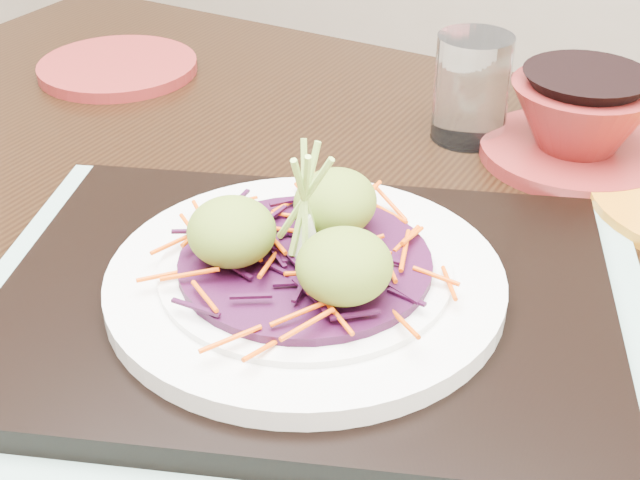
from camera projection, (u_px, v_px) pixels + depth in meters
The scene contains 11 objects.
dining_table at pixel (342, 362), 0.72m from camera, with size 1.25×0.84×0.77m.
placemat at pixel (306, 314), 0.60m from camera, with size 0.46×0.36×0.00m, color #85AB9A.
serving_tray at pixel (306, 301), 0.60m from camera, with size 0.40×0.30×0.02m, color black.
white_plate at pixel (305, 279), 0.59m from camera, with size 0.26×0.26×0.02m.
cabbage_bed at pixel (305, 263), 0.58m from camera, with size 0.17×0.17×0.01m, color #320A2A.
carrot_julienne at pixel (305, 252), 0.57m from camera, with size 0.20×0.20×0.01m, color #E64B04, non-canonical shape.
guacamole_scoops at pixel (304, 233), 0.57m from camera, with size 0.14×0.13×0.05m.
scallion_garnish at pixel (305, 205), 0.56m from camera, with size 0.06×0.06×0.09m, color #9AC850, non-canonical shape.
terracotta_side_plate at pixel (118, 67), 0.97m from camera, with size 0.17×0.17×0.01m, color maroon.
water_glass at pixel (471, 88), 0.81m from camera, with size 0.07×0.07×0.10m, color white.
terracotta_bowl_set at pixel (579, 126), 0.78m from camera, with size 0.21×0.21×0.07m.
Camera 1 is at (0.34, -0.45, 1.14)m, focal length 50.00 mm.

